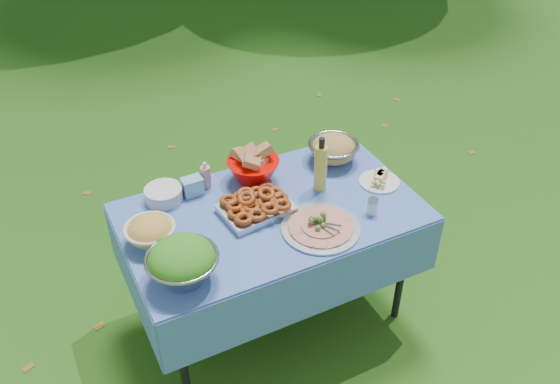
# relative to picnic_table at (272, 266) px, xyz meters

# --- Properties ---
(ground) EXTENTS (80.00, 80.00, 0.00)m
(ground) POSITION_rel_picnic_table_xyz_m (0.00, 0.00, -0.38)
(ground) COLOR black
(ground) RESTS_ON ground
(picnic_table) EXTENTS (1.46, 0.86, 0.76)m
(picnic_table) POSITION_rel_picnic_table_xyz_m (0.00, 0.00, 0.00)
(picnic_table) COLOR #83B5FD
(picnic_table) RESTS_ON ground
(salad_bowl) EXTENTS (0.41, 0.41, 0.20)m
(salad_bowl) POSITION_rel_picnic_table_xyz_m (-0.54, -0.25, 0.48)
(salad_bowl) COLOR #989BA1
(salad_bowl) RESTS_ON picnic_table
(pasta_bowl_white) EXTENTS (0.28, 0.28, 0.13)m
(pasta_bowl_white) POSITION_rel_picnic_table_xyz_m (-0.60, 0.05, 0.45)
(pasta_bowl_white) COLOR silver
(pasta_bowl_white) RESTS_ON picnic_table
(plate_stack) EXTENTS (0.21, 0.21, 0.07)m
(plate_stack) POSITION_rel_picnic_table_xyz_m (-0.45, 0.32, 0.42)
(plate_stack) COLOR silver
(plate_stack) RESTS_ON picnic_table
(wipes_box) EXTENTS (0.10, 0.08, 0.09)m
(wipes_box) POSITION_rel_picnic_table_xyz_m (-0.30, 0.31, 0.43)
(wipes_box) COLOR #7DB5D2
(wipes_box) RESTS_ON picnic_table
(sanitizer_bottle) EXTENTS (0.06, 0.06, 0.15)m
(sanitizer_bottle) POSITION_rel_picnic_table_xyz_m (-0.21, 0.34, 0.45)
(sanitizer_bottle) COLOR pink
(sanitizer_bottle) RESTS_ON picnic_table
(bread_bowl) EXTENTS (0.37, 0.37, 0.18)m
(bread_bowl) POSITION_rel_picnic_table_xyz_m (0.03, 0.28, 0.47)
(bread_bowl) COLOR #E70500
(bread_bowl) RESTS_ON picnic_table
(pasta_bowl_steel) EXTENTS (0.30, 0.30, 0.15)m
(pasta_bowl_steel) POSITION_rel_picnic_table_xyz_m (0.50, 0.25, 0.45)
(pasta_bowl_steel) COLOR #989BA1
(pasta_bowl_steel) RESTS_ON picnic_table
(fried_tray) EXTENTS (0.36, 0.27, 0.08)m
(fried_tray) POSITION_rel_picnic_table_xyz_m (-0.07, 0.02, 0.42)
(fried_tray) COLOR silver
(fried_tray) RESTS_ON picnic_table
(charcuterie_platter) EXTENTS (0.44, 0.44, 0.09)m
(charcuterie_platter) POSITION_rel_picnic_table_xyz_m (0.15, -0.23, 0.42)
(charcuterie_platter) COLOR silver
(charcuterie_platter) RESTS_ON picnic_table
(oil_bottle) EXTENTS (0.08, 0.08, 0.30)m
(oil_bottle) POSITION_rel_picnic_table_xyz_m (0.31, 0.06, 0.53)
(oil_bottle) COLOR gold
(oil_bottle) RESTS_ON picnic_table
(cheese_plate) EXTENTS (0.25, 0.25, 0.06)m
(cheese_plate) POSITION_rel_picnic_table_xyz_m (0.61, -0.04, 0.41)
(cheese_plate) COLOR silver
(cheese_plate) RESTS_ON picnic_table
(shaker) EXTENTS (0.06, 0.06, 0.08)m
(shaker) POSITION_rel_picnic_table_xyz_m (0.44, -0.24, 0.42)
(shaker) COLOR silver
(shaker) RESTS_ON picnic_table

